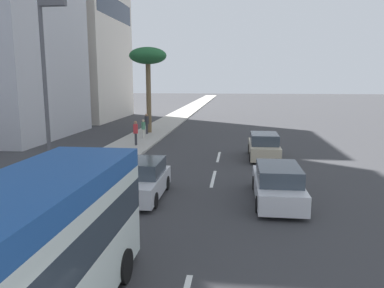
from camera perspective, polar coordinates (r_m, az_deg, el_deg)
ground_plane at (r=34.25m, az=4.96°, el=1.54°), size 198.00×198.00×0.00m
sidewalk_right at (r=35.10m, az=-6.07°, el=1.85°), size 162.00×3.31×0.15m
lane_stripe_mid at (r=18.86m, az=3.29°, el=-5.33°), size 3.20×0.16×0.01m
lane_stripe_far at (r=24.10m, az=4.11°, el=-1.97°), size 3.20×0.16×0.01m
car_lead at (r=15.62m, az=13.01°, el=-6.01°), size 4.79×1.87×1.55m
car_second at (r=15.91m, az=-7.92°, el=-5.52°), size 4.01×1.96×1.58m
car_third at (r=23.89m, az=10.97°, el=-0.38°), size 4.39×1.86×1.62m
minibus_fourth at (r=8.06m, az=-22.28°, el=-14.61°), size 6.45×2.37×3.12m
pedestrian_near_lamp at (r=27.67m, az=-8.65°, el=1.89°), size 0.30×0.35×1.80m
pedestrian_mid_block at (r=33.33m, az=-6.97°, el=3.29°), size 0.33×0.38×1.81m
pedestrian_by_tree at (r=30.66m, az=-7.47°, el=2.43°), size 0.39×0.37×1.58m
palm_tree at (r=34.11m, az=-6.79°, el=12.91°), size 3.32×3.32×7.63m
street_lamp at (r=13.82m, az=-21.25°, el=8.14°), size 0.24×0.97×7.44m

